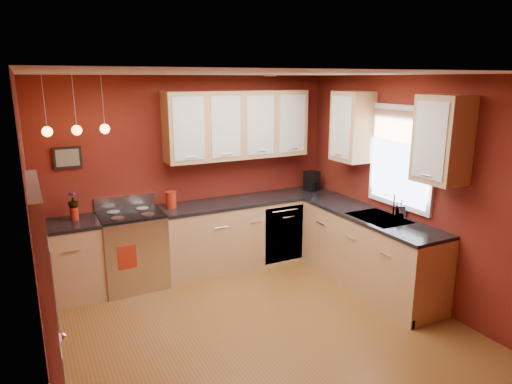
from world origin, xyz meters
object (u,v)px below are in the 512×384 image
gas_range (133,249)px  sink (379,220)px  soap_pump (401,208)px  red_canister (171,200)px  coffee_maker (312,182)px

gas_range → sink: (2.62, -1.50, 0.43)m
gas_range → soap_pump: size_ratio=5.09×
sink → red_canister: (-2.09, 1.55, 0.13)m
gas_range → sink: size_ratio=1.59×
sink → soap_pump: (0.25, -0.09, 0.13)m
coffee_maker → soap_pump: coffee_maker is taller
gas_range → red_canister: bearing=5.3°
gas_range → red_canister: 0.78m
gas_range → red_canister: size_ratio=5.18×
gas_range → red_canister: (0.53, 0.05, 0.57)m
sink → soap_pump: 0.30m
gas_range → coffee_maker: (2.67, 0.02, 0.59)m
sink → coffee_maker: (0.05, 1.52, 0.16)m
red_canister → soap_pump: bearing=-35.1°
sink → red_canister: size_ratio=3.26×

